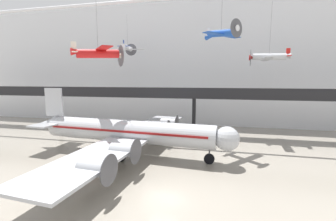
{
  "coord_description": "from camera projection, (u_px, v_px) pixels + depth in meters",
  "views": [
    {
      "loc": [
        4.7,
        -18.15,
        10.43
      ],
      "look_at": [
        -1.92,
        10.82,
        6.36
      ],
      "focal_mm": 24.0,
      "sensor_mm": 36.0,
      "label": 1
    }
  ],
  "objects": [
    {
      "name": "hangar_back_wall",
      "position": [
        199.0,
        65.0,
        51.91
      ],
      "size": [
        140.0,
        3.0,
        27.82
      ],
      "color": "silver",
      "rests_on": "ground"
    },
    {
      "name": "suspended_plane_white_twin",
      "position": [
        128.0,
        48.0,
        45.84
      ],
      "size": [
        7.01,
        5.73,
        7.79
      ],
      "rotation": [
        0.0,
        0.0,
        1.68
      ],
      "color": "silver"
    },
    {
      "name": "suspended_plane_blue_trainer",
      "position": [
        221.0,
        33.0,
        31.79
      ],
      "size": [
        5.78,
        5.97,
        7.43
      ],
      "rotation": [
        0.0,
        0.0,
        5.58
      ],
      "color": "#1E4CAD"
    },
    {
      "name": "suspended_plane_silver_racer",
      "position": [
        269.0,
        57.0,
        38.01
      ],
      "size": [
        6.53,
        8.02,
        10.5
      ],
      "rotation": [
        0.0,
        0.0,
        3.07
      ],
      "color": "silver"
    },
    {
      "name": "mezzanine_walkway",
      "position": [
        194.0,
        96.0,
        42.2
      ],
      "size": [
        110.0,
        3.2,
        9.01
      ],
      "color": "black",
      "rests_on": "ground"
    },
    {
      "name": "suspended_plane_red_highwing",
      "position": [
        98.0,
        53.0,
        30.29
      ],
      "size": [
        7.03,
        7.22,
        10.99
      ],
      "rotation": [
        0.0,
        0.0,
        0.71
      ],
      "color": "red"
    },
    {
      "name": "ground_plane",
      "position": [
        162.0,
        198.0,
        19.98
      ],
      "size": [
        260.0,
        260.0,
        0.0
      ],
      "primitive_type": "plane",
      "color": "gray"
    },
    {
      "name": "airliner_silver_main",
      "position": [
        127.0,
        132.0,
        30.95
      ],
      "size": [
        30.33,
        34.4,
        9.21
      ],
      "rotation": [
        0.0,
        0.0,
        -0.08
      ],
      "color": "#B7BABF",
      "rests_on": "ground"
    }
  ]
}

